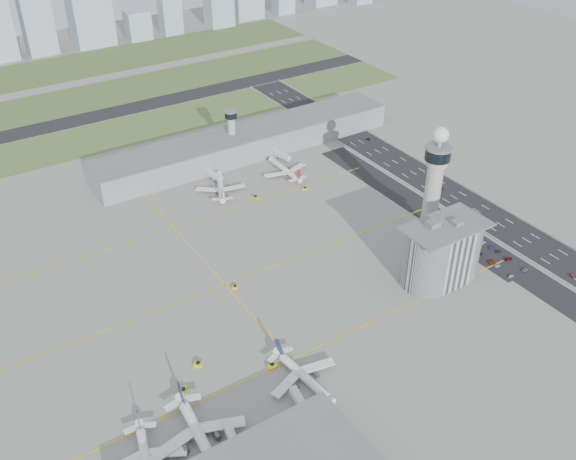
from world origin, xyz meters
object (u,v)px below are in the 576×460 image
airplane_near_a (145,457)px  car_lot_3 (479,254)px  car_hw_4 (307,114)px  car_lot_4 (470,249)px  car_hw_2 (369,139)px  tug_0 (184,390)px  control_tower (434,180)px  tug_2 (272,365)px  airplane_near_c (304,372)px  jet_bridge_near_1 (238,453)px  car_lot_2 (492,262)px  car_lot_9 (492,247)px  jet_bridge_near_2 (307,417)px  tug_1 (198,364)px  airplane_far_a (220,183)px  car_hw_1 (440,188)px  tug_3 (235,287)px  jet_bridge_far_1 (275,154)px  car_lot_8 (499,251)px  car_hw_0 (572,276)px  car_lot_6 (525,270)px  car_lot_0 (511,276)px  car_lot_11 (470,234)px  car_lot_10 (483,243)px  car_lot_5 (460,243)px  airplane_far_b (285,167)px  car_lot_1 (498,266)px  airplane_near_b (199,432)px  admin_building (442,252)px  tug_4 (256,197)px  jet_bridge_far_0 (207,173)px  secondary_tower (232,129)px

airplane_near_a → car_lot_3: bearing=111.6°
car_hw_4 → car_lot_4: bearing=-101.6°
car_hw_2 → tug_0: bearing=-138.4°
control_tower → tug_2: (-121.28, -37.59, -33.98)m
airplane_near_c → jet_bridge_near_1: bearing=-72.2°
car_lot_2 → car_hw_4: car_lot_2 is taller
car_lot_3 → car_lot_9: car_lot_3 is taller
jet_bridge_near_1 → car_hw_2: size_ratio=3.22×
jet_bridge_near_2 → tug_1: (-21.83, 48.91, -1.82)m
airplane_far_a → car_hw_1: size_ratio=9.45×
tug_3 → car_hw_1: (152.26, 17.11, -0.24)m
car_lot_9 → jet_bridge_far_1: bearing=12.3°
tug_1 → car_lot_2: bearing=-52.6°
car_lot_8 → car_hw_0: 37.02m
car_lot_6 → car_hw_1: 86.84m
car_hw_2 → car_lot_0: bearing=-96.0°
tug_1 → tug_2: bearing=-81.2°
jet_bridge_near_2 → tug_3: (16.00, 85.88, -1.99)m
car_lot_11 → car_hw_0: car_lot_11 is taller
car_lot_10 → car_hw_1: bearing=-16.9°
car_lot_5 → tug_2: bearing=107.3°
airplane_far_a → airplane_far_b: 44.36m
tug_0 → car_lot_1: size_ratio=1.07×
control_tower → car_hw_4: (37.17, 170.37, -34.46)m
tug_0 → tug_1: bearing=59.7°
jet_bridge_near_2 → airplane_far_a: bearing=-7.3°
airplane_near_b → airplane_near_a: bearing=-89.3°
car_lot_2 → airplane_far_a: bearing=39.7°
admin_building → tug_1: admin_building is taller
jet_bridge_near_1 → tug_2: size_ratio=3.82×
car_lot_4 → car_hw_4: bearing=-17.5°
airplane_near_c → tug_4: bearing=151.5°
car_lot_2 → car_lot_6: bearing=-138.0°
jet_bridge_far_0 → car_hw_1: size_ratio=3.70×
control_tower → car_lot_9: size_ratio=18.42×
car_lot_11 → car_hw_0: size_ratio=1.19×
tug_4 → car_lot_0: size_ratio=1.09×
control_tower → jet_bridge_far_1: (-20.00, 124.00, -32.19)m
airplane_far_a → car_lot_5: (81.15, -119.10, -4.38)m
jet_bridge_near_1 → car_lot_11: 185.58m
airplane_far_a → jet_bridge_near_1: airplane_far_a is taller
jet_bridge_far_1 → tug_2: bearing=-42.1°
airplane_far_a → car_lot_0: 174.22m
tug_3 → car_hw_0: bearing=93.2°
jet_bridge_near_2 → car_hw_2: 250.42m
airplane_far_b → tug_0: (-131.59, -131.62, -3.97)m
secondary_tower → airplane_near_c: size_ratio=0.85×
car_lot_9 → car_hw_2: size_ratio=0.81×
control_tower → airplane_near_a: (-183.73, -54.11, -30.09)m
secondary_tower → tug_3: size_ratio=10.73×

